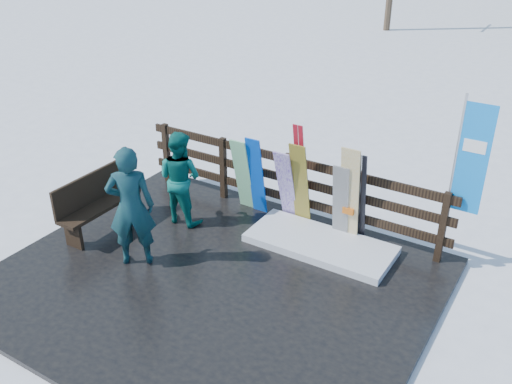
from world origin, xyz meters
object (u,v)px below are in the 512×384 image
Objects in this scene: snowboard_3 at (286,187)px; person_back at (180,178)px; rental_flag at (467,165)px; person_front at (131,207)px; snowboard_1 at (243,175)px; snowboard_0 at (256,176)px; snowboard_2 at (300,186)px; snowboard_4 at (341,203)px; snowboard_5 at (350,196)px; bench at (96,201)px.

person_back is (-1.53, -0.83, 0.12)m from snowboard_3.
rental_flag reaches higher than person_front.
snowboard_1 and snowboard_3 have the same top height.
snowboard_2 reaches higher than snowboard_0.
person_back is (-0.68, -0.83, 0.12)m from snowboard_1.
snowboard_4 is (1.81, 0.00, -0.03)m from snowboard_1.
rental_flag is 1.63× the size of person_back.
snowboard_0 reaches higher than snowboard_3.
snowboard_3 is at bearing 180.00° from snowboard_5.
person_front is at bearing -121.94° from snowboard_3.
snowboard_1 is 2.24m from person_front.
snowboard_3 is at bearing -151.67° from person_back.
snowboard_4 is 0.82× the size of person_back.
snowboard_3 is 1.08× the size of snowboard_4.
bench is 3.09m from snowboard_3.
person_back is at bearing -119.79° from person_front.
snowboard_4 is at bearing 0.00° from snowboard_2.
rental_flag is at bearing 5.78° from snowboard_3.
bench is 1.09× the size of snowboard_1.
snowboard_3 is (0.85, 0.00, 0.00)m from snowboard_1.
snowboard_3 is (0.57, 0.00, -0.04)m from snowboard_0.
snowboard_4 is (3.48, 1.79, 0.13)m from bench.
snowboard_4 is at bearing 180.00° from snowboard_5.
person_back is at bearing -151.35° from snowboard_3.
snowboard_5 is at bearing -0.00° from snowboard_1.
bench is 3.30m from snowboard_2.
person_front reaches higher than snowboard_1.
snowboard_0 is 0.91× the size of person_back.
snowboard_3 is at bearing -174.22° from rental_flag.
snowboard_2 is 0.27m from snowboard_3.
rental_flag reaches higher than snowboard_3.
snowboard_3 is (2.51, 1.79, 0.16)m from bench.
snowboard_3 is at bearing -159.17° from person_front.
snowboard_0 is 0.57m from snowboard_3.
snowboard_1 is 0.87× the size of person_back.
snowboard_1 is at bearing -175.61° from rental_flag.
snowboard_0 is at bearing -139.13° from person_back.
rental_flag reaches higher than snowboard_4.
snowboard_0 is at bearing 42.70° from bench.
bench is at bearing -144.55° from snowboard_3.
person_front is at bearing -126.53° from snowboard_2.
snowboard_1 is 0.53× the size of rental_flag.
snowboard_1 is 1.06× the size of snowboard_4.
snowboard_3 reaches higher than bench.
person_front is (1.16, -0.38, 0.42)m from bench.
person_front is (-1.61, -2.17, 0.17)m from snowboard_2.
snowboard_0 is (1.94, 1.79, 0.20)m from bench.
person_front reaches higher than snowboard_0.
snowboard_3 is (-0.25, 0.00, -0.09)m from snowboard_2.
snowboard_1 is at bearing -129.51° from person_back.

